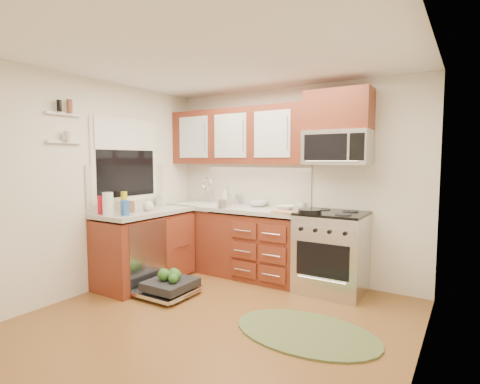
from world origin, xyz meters
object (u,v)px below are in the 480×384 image
Objects in this scene: rug at (306,333)px; stock_pot at (224,204)px; range at (332,252)px; dishwasher at (168,287)px; microwave at (337,148)px; paper_towel_roll at (108,204)px; cup at (301,206)px; sink at (201,212)px; skillet at (310,211)px; bowl_b at (258,204)px; bowl_a at (286,208)px; cutting_board at (286,212)px; upper_cabinets at (237,137)px.

rug is 7.07× the size of stock_pot.
range reaches higher than dishwasher.
rug is (0.16, -1.29, -1.69)m from microwave.
paper_towel_roll is 2.24× the size of cup.
sink is 5.33× the size of cup.
bowl_b reaches higher than skillet.
cutting_board is at bearing -65.20° from bowl_a.
microwave reaches higher than bowl_a.
paper_towel_roll reaches higher than sink.
range is at bearing -90.00° from microwave.
microwave reaches higher than sink.
skillet is (-0.34, 0.92, 0.96)m from rug.
microwave is 2.74m from paper_towel_roll.
bowl_b is at bearing 70.77° from dishwasher.
bowl_a is at bearing 2.69° from sink.
sink is 1.32m from bowl_a.
upper_cabinets is at bearing 174.11° from range.
cutting_board is (-0.66, 0.96, 0.93)m from rug.
skillet is 2.28× the size of cup.
cup is at bearing 122.40° from skillet.
bowl_a is 1.97× the size of cup.
stock_pot is 0.48m from bowl_b.
upper_cabinets reaches higher than cutting_board.
stock_pot is at bearing -161.03° from bowl_a.
stock_pot is 0.72× the size of paper_towel_roll.
bowl_a is (1.55, 1.47, -0.10)m from paper_towel_roll.
skillet is at bearing 110.40° from rug.
cutting_board is (0.88, 0.00, -0.05)m from stock_pot.
skillet is (1.22, -0.40, -0.90)m from upper_cabinets.
cutting_board is at bearing -92.66° from cup.
bowl_a is at bearing 145.52° from skillet.
microwave is at bearing -2.63° from bowl_b.
bowl_a is at bearing 52.12° from dishwasher.
sink is at bearing 150.94° from rug.
cup reaches higher than bowl_a.
dishwasher is at bearing -143.73° from range.
bowl_b reaches higher than sink.
cutting_board is at bearing 172.84° from skillet.
paper_towel_roll is at bearing -173.96° from rug.
microwave reaches higher than paper_towel_roll.
bowl_a is at bearing -129.91° from cup.
upper_cabinets is 1.30m from cup.
rug is (0.16, -1.17, -0.46)m from range.
stock_pot reaches higher than bowl_a.
paper_towel_roll is at bearing -99.80° from sink.
upper_cabinets is 1.35m from cutting_board.
dishwasher is at bearing -70.80° from sink.
dishwasher is 6.02× the size of cup.
sink is 2.48× the size of bowl_b.
skillet reaches higher than rug.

